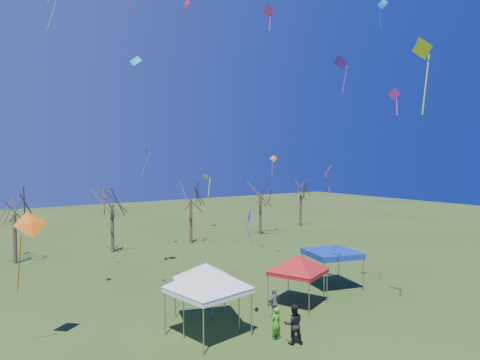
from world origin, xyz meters
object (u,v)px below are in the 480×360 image
object	(u,v)px
tree_2	(112,188)
tent_blue	(332,254)
tree_4	(260,184)
tree_1	(14,197)
tent_white_west	(208,270)
tent_white_mid	(206,267)
tent_red	(298,258)
person_dark	(294,324)
tree_5	(301,184)
person_green	(276,324)
person_grey	(274,303)
tree_3	(191,187)

from	to	relation	value
tree_2	tent_blue	distance (m)	22.39
tree_4	tent_blue	bearing A→B (deg)	-113.54
tree_1	tent_white_west	world-z (taller)	tree_1
tent_white_mid	tent_blue	bearing A→B (deg)	4.85
tent_white_west	tent_red	world-z (taller)	tent_white_west
tree_1	person_dark	distance (m)	27.79
tree_4	person_dark	world-z (taller)	tree_4
tree_5	tent_white_mid	size ratio (longest dim) A/B	1.77
tent_blue	person_green	world-z (taller)	tent_blue
tent_white_west	person_dark	distance (m)	4.96
tree_5	tent_red	xyz separation A→B (m)	(-21.41, -23.14, -2.80)
tree_4	tree_5	distance (m)	8.62
tree_4	person_grey	bearing A→B (deg)	-125.43
tree_5	tent_white_mid	distance (m)	35.87
tree_2	tree_4	size ratio (longest dim) A/B	1.04
tree_5	tent_blue	bearing A→B (deg)	-127.92
tree_1	tent_white_mid	bearing A→B (deg)	-72.25
tent_blue	person_grey	world-z (taller)	tent_blue
person_green	tent_white_mid	bearing A→B (deg)	-64.52
tree_2	tent_white_mid	size ratio (longest dim) A/B	1.94
tree_2	person_grey	size ratio (longest dim) A/B	5.01
tree_4	tent_red	world-z (taller)	tree_4
tree_3	person_grey	xyz separation A→B (m)	(-6.22, -21.89, -5.26)
tree_4	tent_white_mid	world-z (taller)	tree_4
tree_2	tree_5	xyz separation A→B (m)	(26.09, 1.69, -0.56)
tent_red	person_green	world-z (taller)	tent_red
tent_red	tent_blue	xyz separation A→B (m)	(4.47, 1.40, -0.55)
tree_5	person_grey	size ratio (longest dim) A/B	4.57
tree_2	tree_3	xyz separation A→B (m)	(8.40, -0.33, -0.21)
tree_4	tent_blue	size ratio (longest dim) A/B	1.95
tent_red	person_grey	world-z (taller)	tent_red
tent_blue	person_dark	size ratio (longest dim) A/B	2.05
tree_5	tent_red	distance (m)	31.65
tree_2	tent_red	bearing A→B (deg)	-77.69
tent_white_west	tent_blue	distance (m)	11.68
tent_white_mid	person_grey	distance (m)	4.61
tree_2	tent_white_mid	distance (m)	21.26
tree_3	tent_white_west	bearing A→B (deg)	-115.83
tent_white_west	person_grey	distance (m)	5.12
tree_1	person_grey	xyz separation A→B (m)	(10.58, -22.49, -4.97)
tent_blue	person_grey	xyz separation A→B (m)	(-6.97, -2.17, -1.56)
tent_white_mid	person_green	xyz separation A→B (m)	(1.88, -3.72, -2.32)
person_grey	tent_white_west	bearing A→B (deg)	-14.40
tree_3	tent_white_mid	xyz separation A→B (m)	(-10.00, -20.63, -2.93)
tree_1	tent_red	world-z (taller)	tree_1
tree_3	tent_white_west	distance (m)	24.61
tent_red	person_dark	xyz separation A→B (m)	(-3.98, -4.09, -1.94)
tree_5	person_green	size ratio (longest dim) A/B	4.54
tree_3	tent_white_mid	distance (m)	23.12
tent_white_mid	tree_4	bearing A→B (deg)	46.82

